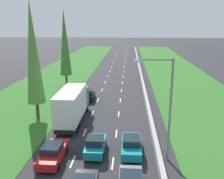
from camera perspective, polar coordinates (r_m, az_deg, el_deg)
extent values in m
plane|color=#28282B|center=(59.31, 0.96, 3.61)|extent=(300.00, 300.00, 0.00)
cube|color=#2D6623|center=(61.27, -10.96, 3.72)|extent=(14.00, 140.00, 0.04)
cube|color=#2D6623|center=(60.31, 14.73, 3.33)|extent=(14.00, 140.00, 0.04)
cube|color=#9E9B93|center=(59.22, 6.49, 3.92)|extent=(0.44, 120.00, 0.85)
cube|color=white|center=(22.87, -8.97, -15.96)|extent=(0.14, 2.00, 0.01)
cube|color=white|center=(28.07, -6.26, -9.72)|extent=(0.14, 2.00, 0.01)
cube|color=white|center=(33.54, -4.47, -5.46)|extent=(0.14, 2.00, 0.01)
cube|color=white|center=(39.16, -3.21, -2.41)|extent=(0.14, 2.00, 0.01)
cube|color=white|center=(44.88, -2.27, -0.12)|extent=(0.14, 2.00, 0.01)
cube|color=white|center=(50.67, -1.55, 1.64)|extent=(0.14, 2.00, 0.01)
cube|color=white|center=(56.50, -0.97, 3.04)|extent=(0.14, 2.00, 0.01)
cube|color=white|center=(62.36, -0.50, 4.18)|extent=(0.14, 2.00, 0.01)
cube|color=white|center=(68.25, -0.11, 5.12)|extent=(0.14, 2.00, 0.01)
cube|color=white|center=(74.15, 0.22, 5.91)|extent=(0.14, 2.00, 0.01)
cube|color=white|center=(80.07, 0.50, 6.59)|extent=(0.14, 2.00, 0.01)
cube|color=white|center=(86.00, 0.74, 7.17)|extent=(0.14, 2.00, 0.01)
cube|color=white|center=(91.94, 0.95, 7.68)|extent=(0.14, 2.00, 0.01)
cube|color=white|center=(97.89, 1.14, 8.12)|extent=(0.14, 2.00, 0.01)
cube|color=white|center=(103.84, 1.30, 8.52)|extent=(0.14, 2.00, 0.01)
cube|color=white|center=(109.80, 1.45, 8.87)|extent=(0.14, 2.00, 0.01)
cube|color=white|center=(115.76, 1.58, 9.18)|extent=(0.14, 2.00, 0.01)
cube|color=white|center=(22.40, 0.17, -16.46)|extent=(0.14, 2.00, 0.01)
cube|color=white|center=(27.69, 1.00, -9.99)|extent=(0.14, 2.00, 0.01)
cube|color=white|center=(33.22, 1.54, -5.62)|extent=(0.14, 2.00, 0.01)
cube|color=white|center=(38.89, 1.92, -2.52)|extent=(0.14, 2.00, 0.01)
cube|color=white|center=(44.65, 2.20, -0.20)|extent=(0.14, 2.00, 0.01)
cube|color=white|center=(50.46, 2.41, 1.58)|extent=(0.14, 2.00, 0.01)
cube|color=white|center=(56.31, 2.58, 2.99)|extent=(0.14, 2.00, 0.01)
cube|color=white|center=(62.19, 2.72, 4.13)|extent=(0.14, 2.00, 0.01)
cube|color=white|center=(68.10, 2.84, 5.08)|extent=(0.14, 2.00, 0.01)
cube|color=white|center=(74.01, 2.94, 5.88)|extent=(0.14, 2.00, 0.01)
cube|color=white|center=(79.94, 3.02, 6.56)|extent=(0.14, 2.00, 0.01)
cube|color=white|center=(85.88, 3.09, 7.14)|extent=(0.14, 2.00, 0.01)
cube|color=white|center=(91.83, 3.15, 7.65)|extent=(0.14, 2.00, 0.01)
cube|color=white|center=(97.78, 3.21, 8.10)|extent=(0.14, 2.00, 0.01)
cube|color=white|center=(103.74, 3.26, 8.49)|extent=(0.14, 2.00, 0.01)
cube|color=white|center=(109.70, 3.30, 8.84)|extent=(0.14, 2.00, 0.01)
cube|color=white|center=(115.67, 3.34, 9.16)|extent=(0.14, 2.00, 0.01)
cube|color=#19232D|center=(18.09, 4.34, -19.74)|extent=(1.52, 1.60, 0.64)
cylinder|color=black|center=(19.95, 1.93, -19.78)|extent=(0.22, 0.64, 0.64)
cube|color=teal|center=(23.63, -3.77, -12.78)|extent=(1.68, 3.90, 0.76)
cube|color=#19232D|center=(23.04, -3.90, -11.59)|extent=(1.52, 1.60, 0.64)
cylinder|color=black|center=(24.97, -5.15, -12.19)|extent=(0.22, 0.64, 0.64)
cylinder|color=black|center=(24.79, -1.59, -12.34)|extent=(0.22, 0.64, 0.64)
cylinder|color=black|center=(22.87, -6.12, -14.93)|extent=(0.22, 0.64, 0.64)
cylinder|color=black|center=(22.68, -2.19, -15.13)|extent=(0.22, 0.64, 0.64)
cube|color=red|center=(22.95, -13.32, -14.14)|extent=(1.76, 4.50, 0.72)
cube|color=#19232D|center=(22.51, -13.53, -12.86)|extent=(1.56, 1.90, 0.60)
cylinder|color=black|center=(24.51, -14.13, -13.16)|extent=(0.22, 0.64, 0.64)
cylinder|color=black|center=(24.08, -10.41, -13.47)|extent=(0.22, 0.64, 0.64)
cylinder|color=black|center=(22.23, -16.40, -16.46)|extent=(0.22, 0.64, 0.64)
cylinder|color=black|center=(21.76, -12.26, -16.91)|extent=(0.22, 0.64, 0.64)
cube|color=teal|center=(23.71, 4.42, -12.74)|extent=(1.76, 4.50, 0.72)
cube|color=#19232D|center=(23.28, 4.46, -11.48)|extent=(1.56, 1.90, 0.60)
cylinder|color=black|center=(25.12, 2.52, -11.96)|extent=(0.22, 0.64, 0.64)
cylinder|color=black|center=(25.14, 6.25, -12.01)|extent=(0.22, 0.64, 0.64)
cylinder|color=black|center=(22.67, 2.33, -15.15)|extent=(0.22, 0.64, 0.64)
cylinder|color=black|center=(22.69, 6.52, -15.21)|extent=(0.22, 0.64, 0.64)
cube|color=black|center=(31.12, -8.76, -6.09)|extent=(2.20, 9.40, 0.56)
cube|color=#237A33|center=(33.96, -7.56, -1.51)|extent=(2.40, 2.20, 2.50)
cube|color=silver|center=(29.47, -9.37, -3.34)|extent=(2.44, 7.20, 3.30)
cylinder|color=black|center=(34.48, -9.39, -4.49)|extent=(0.22, 0.64, 0.64)
cylinder|color=black|center=(34.04, -5.70, -4.62)|extent=(0.22, 0.64, 0.64)
cylinder|color=black|center=(29.54, -11.80, -8.00)|extent=(0.22, 0.64, 0.64)
cylinder|color=black|center=(29.02, -7.50, -8.23)|extent=(0.22, 0.64, 0.64)
cylinder|color=black|center=(28.58, -12.38, -8.84)|extent=(0.22, 0.64, 0.64)
cylinder|color=black|center=(28.06, -7.93, -9.09)|extent=(0.22, 0.64, 0.64)
cube|color=black|center=(39.25, -5.42, -1.35)|extent=(1.68, 3.90, 0.76)
cube|color=#19232D|center=(38.77, -5.52, -0.49)|extent=(1.52, 1.60, 0.64)
cylinder|color=black|center=(40.62, -6.20, -1.37)|extent=(0.22, 0.64, 0.64)
cylinder|color=black|center=(40.39, -4.07, -1.41)|extent=(0.22, 0.64, 0.64)
cylinder|color=black|center=(38.35, -6.82, -2.38)|extent=(0.22, 0.64, 0.64)
cylinder|color=black|center=(38.10, -4.57, -2.44)|extent=(0.22, 0.64, 0.64)
cylinder|color=#4C3823|center=(32.61, -16.61, -4.63)|extent=(0.41, 0.41, 2.20)
cone|color=#4C7F38|center=(31.03, -17.60, 7.95)|extent=(2.16, 2.16, 12.14)
cylinder|color=#4C3823|center=(48.42, -10.34, 2.10)|extent=(0.41, 0.41, 2.20)
cone|color=#3D752D|center=(47.38, -10.75, 10.50)|extent=(2.16, 2.16, 12.00)
cylinder|color=gray|center=(21.55, 13.12, -4.93)|extent=(0.20, 0.20, 9.00)
cylinder|color=gray|center=(20.32, 9.93, 6.71)|extent=(2.80, 0.12, 0.12)
cube|color=silver|center=(20.24, 5.94, 6.54)|extent=(0.60, 0.28, 0.20)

